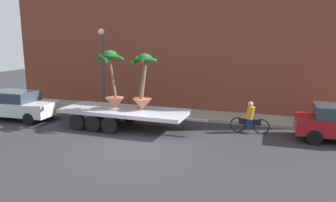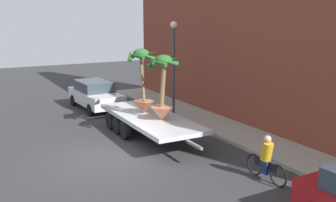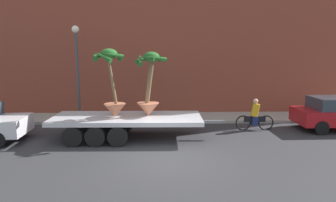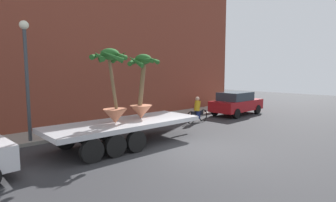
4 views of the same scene
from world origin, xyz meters
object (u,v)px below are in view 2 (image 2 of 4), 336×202
potted_palm_rear (163,90)px  potted_palm_middle (142,82)px  flatbed_trailer (147,119)px  cyclist (266,160)px  trailing_car (95,94)px  street_lamp (174,56)px

potted_palm_rear → potted_palm_middle: size_ratio=0.95×
flatbed_trailer → cyclist: cyclist is taller
potted_palm_rear → trailing_car: (-7.45, -0.41, -1.45)m
potted_palm_rear → trailing_car: 7.60m
flatbed_trailer → potted_palm_rear: potted_palm_rear is taller
cyclist → street_lamp: street_lamp is taller
cyclist → trailing_car: bearing=-172.9°
flatbed_trailer → street_lamp: bearing=132.0°
flatbed_trailer → potted_palm_middle: (-0.32, -0.05, 1.60)m
flatbed_trailer → potted_palm_rear: (1.23, 0.13, 1.51)m
trailing_car → street_lamp: size_ratio=0.93×
flatbed_trailer → trailing_car: trailing_car is taller
potted_palm_rear → potted_palm_middle: bearing=-173.5°
potted_palm_rear → street_lamp: (-3.74, 2.67, 0.95)m
potted_palm_middle → street_lamp: (-2.19, 2.85, 0.86)m
cyclist → street_lamp: 9.22m
flatbed_trailer → street_lamp: street_lamp is taller
potted_palm_middle → street_lamp: size_ratio=0.59×
flatbed_trailer → cyclist: size_ratio=4.00×
trailing_car → street_lamp: bearing=39.7°
potted_palm_middle → cyclist: size_ratio=1.56×
trailing_car → street_lamp: street_lamp is taller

